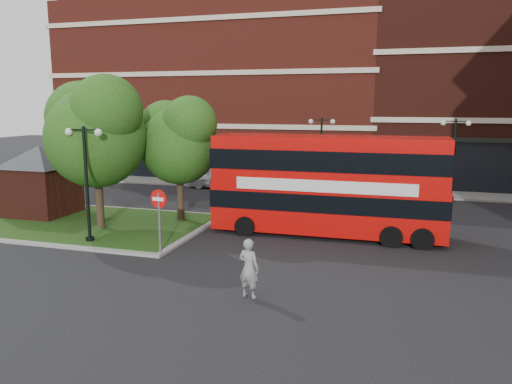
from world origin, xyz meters
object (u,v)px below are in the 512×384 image
(bus, at_px, (327,179))
(car_white, at_px, (383,187))
(car_silver, at_px, (220,177))
(woman, at_px, (249,268))

(bus, distance_m, car_white, 10.32)
(bus, relative_size, car_silver, 2.24)
(car_silver, xyz_separation_m, car_white, (11.16, -0.52, -0.08))
(woman, xyz_separation_m, car_silver, (-8.00, 18.52, -0.15))
(bus, bearing_deg, car_white, 78.11)
(bus, relative_size, woman, 5.52)
(woman, height_order, car_silver, woman)
(car_silver, bearing_deg, bus, -138.22)
(car_silver, bearing_deg, car_white, -92.03)
(car_silver, distance_m, car_white, 11.17)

